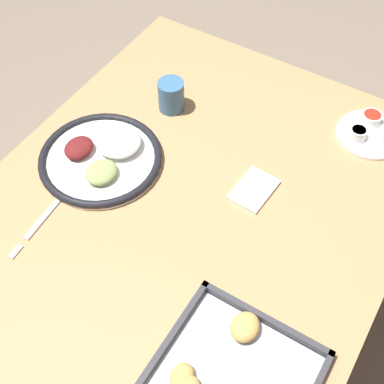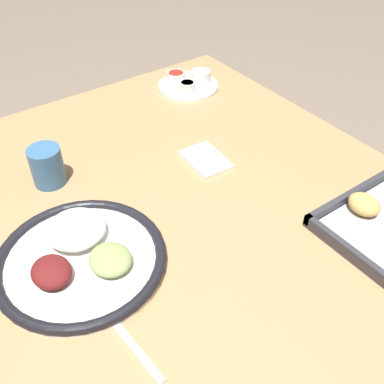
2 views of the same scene
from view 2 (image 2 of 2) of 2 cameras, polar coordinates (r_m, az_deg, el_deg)
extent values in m
plane|color=#7A6B59|center=(1.47, -0.17, -22.02)|extent=(8.00, 8.00, 0.00)
cube|color=#AD7F51|center=(0.92, -0.25, -1.91)|extent=(1.09, 0.91, 0.03)
cylinder|color=#AD7F51|center=(1.63, 1.33, 4.18)|extent=(0.06, 0.06, 0.67)
cylinder|color=white|center=(0.81, -13.86, -8.54)|extent=(0.29, 0.29, 0.01)
torus|color=black|center=(0.81, -13.93, -8.26)|extent=(0.30, 0.30, 0.02)
ellipsoid|color=white|center=(0.83, -14.52, -4.59)|extent=(0.11, 0.11, 0.04)
ellipsoid|color=maroon|center=(0.78, -17.43, -9.64)|extent=(0.08, 0.06, 0.03)
ellipsoid|color=#8C9E5B|center=(0.78, -10.33, -8.42)|extent=(0.08, 0.07, 0.03)
cube|color=silver|center=(0.71, -8.00, -18.24)|extent=(0.17, 0.02, 0.00)
cylinder|color=white|center=(1.30, -0.50, 13.27)|extent=(0.17, 0.17, 0.01)
cylinder|color=silver|center=(1.31, 1.12, 14.46)|extent=(0.05, 0.05, 0.03)
cylinder|color=#C67F23|center=(1.30, 1.13, 14.97)|extent=(0.04, 0.04, 0.01)
cylinder|color=silver|center=(1.31, -2.04, 14.40)|extent=(0.05, 0.05, 0.03)
cylinder|color=#B22819|center=(1.31, -2.05, 14.79)|extent=(0.04, 0.04, 0.01)
cylinder|color=silver|center=(1.26, -0.59, 13.20)|extent=(0.04, 0.04, 0.03)
cylinder|color=#51992D|center=(1.25, -0.59, 13.65)|extent=(0.03, 0.03, 0.01)
cube|color=#333338|center=(0.82, 22.77, -9.67)|extent=(0.33, 0.01, 0.02)
cube|color=#333338|center=(0.96, 19.98, -0.07)|extent=(0.01, 0.28, 0.02)
ellipsoid|color=tan|center=(0.92, 21.02, -1.47)|extent=(0.06, 0.05, 0.04)
cylinder|color=#38668E|center=(0.97, -17.92, 3.14)|extent=(0.07, 0.07, 0.08)
cube|color=white|center=(1.01, 1.75, 4.13)|extent=(0.12, 0.09, 0.01)
camera|label=1|loc=(0.86, 85.69, 38.60)|focal=50.00mm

